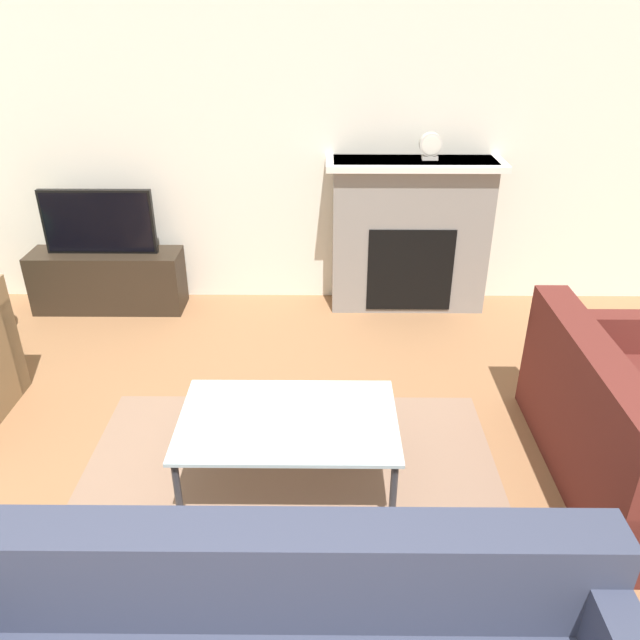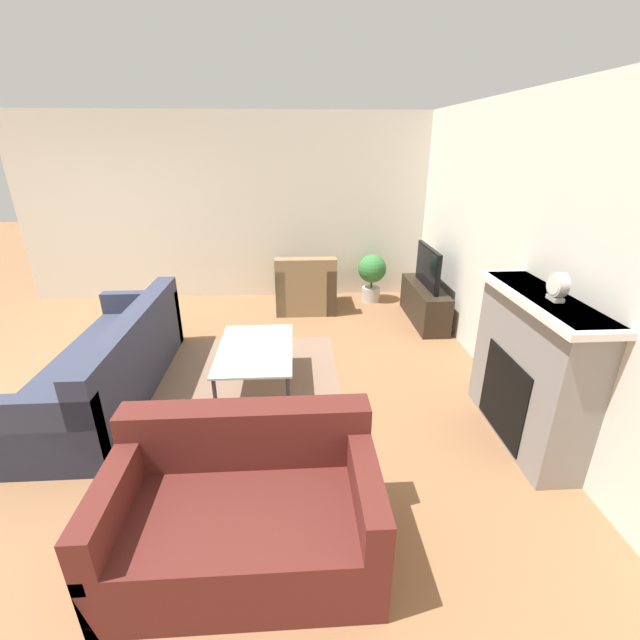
{
  "view_description": "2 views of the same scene",
  "coord_description": "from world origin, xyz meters",
  "px_view_note": "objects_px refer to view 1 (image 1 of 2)",
  "views": [
    {
      "loc": [
        0.34,
        -0.47,
        2.38
      ],
      "look_at": [
        0.32,
        2.74,
        0.69
      ],
      "focal_mm": 35.0,
      "sensor_mm": 36.0,
      "label": 1
    },
    {
      "loc": [
        3.89,
        2.52,
        2.28
      ],
      "look_at": [
        0.09,
        2.76,
        0.69
      ],
      "focal_mm": 24.0,
      "sensor_mm": 36.0,
      "label": 2
    }
  ],
  "objects_px": {
    "mantel_clock": "(431,146)",
    "couch_loveseat": "(634,434)",
    "tv": "(98,222)",
    "coffee_table": "(288,424)"
  },
  "relations": [
    {
      "from": "mantel_clock",
      "to": "couch_loveseat",
      "type": "bearing_deg",
      "value": -68.32
    },
    {
      "from": "couch_loveseat",
      "to": "mantel_clock",
      "type": "distance_m",
      "value": 2.54
    },
    {
      "from": "tv",
      "to": "couch_loveseat",
      "type": "height_order",
      "value": "tv"
    },
    {
      "from": "tv",
      "to": "couch_loveseat",
      "type": "relative_size",
      "value": 0.59
    },
    {
      "from": "couch_loveseat",
      "to": "mantel_clock",
      "type": "bearing_deg",
      "value": 21.68
    },
    {
      "from": "couch_loveseat",
      "to": "tv",
      "type": "bearing_deg",
      "value": 59.23
    },
    {
      "from": "tv",
      "to": "couch_loveseat",
      "type": "bearing_deg",
      "value": -30.77
    },
    {
      "from": "tv",
      "to": "mantel_clock",
      "type": "height_order",
      "value": "mantel_clock"
    },
    {
      "from": "coffee_table",
      "to": "mantel_clock",
      "type": "relative_size",
      "value": 5.52
    },
    {
      "from": "tv",
      "to": "mantel_clock",
      "type": "relative_size",
      "value": 4.38
    }
  ]
}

